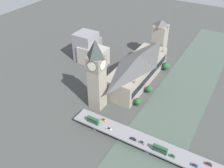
{
  "coord_description": "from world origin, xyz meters",
  "views": [
    {
      "loc": [
        -69.54,
        189.56,
        145.55
      ],
      "look_at": [
        22.02,
        34.44,
        19.32
      ],
      "focal_mm": 40.0,
      "sensor_mm": 36.0,
      "label": 1
    }
  ],
  "objects_px": {
    "clock_tower": "(97,73)",
    "road_bridge": "(151,145)",
    "car_northbound_mid": "(142,142)",
    "victoria_tower": "(160,40)",
    "car_northbound_lead": "(109,129)",
    "parliament_hall": "(138,69)",
    "double_decker_bus_lead": "(93,120)",
    "car_northbound_tail": "(172,156)",
    "car_southbound_extra": "(133,139)",
    "car_southbound_mid": "(209,164)",
    "car_southbound_lead": "(194,165)",
    "car_southbound_tail": "(103,120)",
    "double_decker_bus_mid": "(160,149)"
  },
  "relations": [
    {
      "from": "car_southbound_tail",
      "to": "car_southbound_extra",
      "type": "bearing_deg",
      "value": 168.75
    },
    {
      "from": "victoria_tower",
      "to": "car_southbound_lead",
      "type": "relative_size",
      "value": 11.14
    },
    {
      "from": "parliament_hall",
      "to": "clock_tower",
      "type": "relative_size",
      "value": 1.37
    },
    {
      "from": "car_southbound_lead",
      "to": "car_southbound_mid",
      "type": "xyz_separation_m",
      "value": [
        -8.02,
        -5.79,
        0.09
      ]
    },
    {
      "from": "car_northbound_mid",
      "to": "car_northbound_tail",
      "type": "distance_m",
      "value": 23.44
    },
    {
      "from": "road_bridge",
      "to": "car_southbound_extra",
      "type": "relative_size",
      "value": 27.74
    },
    {
      "from": "clock_tower",
      "to": "victoria_tower",
      "type": "xyz_separation_m",
      "value": [
        -12.73,
        -110.42,
        -11.16
      ]
    },
    {
      "from": "clock_tower",
      "to": "car_northbound_mid",
      "type": "distance_m",
      "value": 66.34
    },
    {
      "from": "parliament_hall",
      "to": "car_southbound_extra",
      "type": "xyz_separation_m",
      "value": [
        -34.61,
        78.73,
        -8.84
      ]
    },
    {
      "from": "double_decker_bus_lead",
      "to": "parliament_hall",
      "type": "bearing_deg",
      "value": -90.88
    },
    {
      "from": "car_southbound_extra",
      "to": "parliament_hall",
      "type": "bearing_deg",
      "value": -66.27
    },
    {
      "from": "car_southbound_lead",
      "to": "car_southbound_extra",
      "type": "distance_m",
      "value": 45.79
    },
    {
      "from": "victoria_tower",
      "to": "car_southbound_mid",
      "type": "relative_size",
      "value": 10.95
    },
    {
      "from": "clock_tower",
      "to": "car_northbound_lead",
      "type": "xyz_separation_m",
      "value": [
        -26.15,
        24.43,
        -29.53
      ]
    },
    {
      "from": "car_northbound_lead",
      "to": "parliament_hall",
      "type": "bearing_deg",
      "value": -80.4
    },
    {
      "from": "road_bridge",
      "to": "car_northbound_mid",
      "type": "height_order",
      "value": "car_northbound_mid"
    },
    {
      "from": "car_northbound_tail",
      "to": "car_southbound_mid",
      "type": "relative_size",
      "value": 0.89
    },
    {
      "from": "car_northbound_lead",
      "to": "victoria_tower",
      "type": "bearing_deg",
      "value": -84.32
    },
    {
      "from": "parliament_hall",
      "to": "car_southbound_extra",
      "type": "height_order",
      "value": "parliament_hall"
    },
    {
      "from": "car_northbound_tail",
      "to": "car_southbound_mid",
      "type": "distance_m",
      "value": 24.2
    },
    {
      "from": "car_northbound_mid",
      "to": "car_southbound_lead",
      "type": "relative_size",
      "value": 1.01
    },
    {
      "from": "car_northbound_mid",
      "to": "double_decker_bus_mid",
      "type": "bearing_deg",
      "value": 177.31
    },
    {
      "from": "car_northbound_mid",
      "to": "victoria_tower",
      "type": "bearing_deg",
      "value": -72.83
    },
    {
      "from": "double_decker_bus_mid",
      "to": "parliament_hall",
      "type": "bearing_deg",
      "value": -54.87
    },
    {
      "from": "double_decker_bus_mid",
      "to": "car_southbound_mid",
      "type": "xyz_separation_m",
      "value": [
        -32.57,
        -6.33,
        -2.02
      ]
    },
    {
      "from": "car_northbound_tail",
      "to": "car_southbound_extra",
      "type": "bearing_deg",
      "value": -0.55
    },
    {
      "from": "road_bridge",
      "to": "car_southbound_tail",
      "type": "distance_m",
      "value": 43.36
    },
    {
      "from": "car_southbound_lead",
      "to": "car_northbound_mid",
      "type": "bearing_deg",
      "value": -0.19
    },
    {
      "from": "double_decker_bus_mid",
      "to": "car_northbound_lead",
      "type": "height_order",
      "value": "double_decker_bus_mid"
    },
    {
      "from": "car_southbound_lead",
      "to": "road_bridge",
      "type": "bearing_deg",
      "value": -5.28
    },
    {
      "from": "clock_tower",
      "to": "victoria_tower",
      "type": "height_order",
      "value": "clock_tower"
    },
    {
      "from": "clock_tower",
      "to": "road_bridge",
      "type": "relative_size",
      "value": 0.5
    },
    {
      "from": "road_bridge",
      "to": "car_southbound_tail",
      "type": "height_order",
      "value": "car_southbound_tail"
    },
    {
      "from": "car_southbound_mid",
      "to": "car_northbound_lead",
      "type": "bearing_deg",
      "value": 4.54
    },
    {
      "from": "double_decker_bus_lead",
      "to": "car_northbound_tail",
      "type": "height_order",
      "value": "double_decker_bus_lead"
    },
    {
      "from": "car_northbound_mid",
      "to": "car_southbound_mid",
      "type": "xyz_separation_m",
      "value": [
        -46.88,
        -5.66,
        0.01
      ]
    },
    {
      "from": "car_southbound_extra",
      "to": "car_northbound_lead",
      "type": "bearing_deg",
      "value": 0.72
    },
    {
      "from": "parliament_hall",
      "to": "double_decker_bus_mid",
      "type": "xyz_separation_m",
      "value": [
        -55.84,
        79.36,
        -6.82
      ]
    },
    {
      "from": "double_decker_bus_mid",
      "to": "clock_tower",
      "type": "bearing_deg",
      "value": -19.87
    },
    {
      "from": "clock_tower",
      "to": "double_decker_bus_mid",
      "type": "distance_m",
      "value": 77.96
    },
    {
      "from": "road_bridge",
      "to": "double_decker_bus_lead",
      "type": "xyz_separation_m",
      "value": [
        48.84,
        3.15,
        3.58
      ]
    },
    {
      "from": "clock_tower",
      "to": "double_decker_bus_mid",
      "type": "xyz_separation_m",
      "value": [
        -68.62,
        24.8,
        -27.45
      ]
    },
    {
      "from": "parliament_hall",
      "to": "double_decker_bus_lead",
      "type": "height_order",
      "value": "parliament_hall"
    },
    {
      "from": "parliament_hall",
      "to": "double_decker_bus_mid",
      "type": "bearing_deg",
      "value": 125.13
    },
    {
      "from": "victoria_tower",
      "to": "car_southbound_lead",
      "type": "bearing_deg",
      "value": 120.85
    },
    {
      "from": "car_northbound_tail",
      "to": "car_southbound_extra",
      "type": "xyz_separation_m",
      "value": [
        30.36,
        -0.29,
        0.06
      ]
    },
    {
      "from": "parliament_hall",
      "to": "victoria_tower",
      "type": "xyz_separation_m",
      "value": [
        0.06,
        -55.86,
        9.47
      ]
    },
    {
      "from": "double_decker_bus_lead",
      "to": "car_northbound_mid",
      "type": "relative_size",
      "value": 2.29
    },
    {
      "from": "parliament_hall",
      "to": "car_northbound_lead",
      "type": "bearing_deg",
      "value": 99.6
    },
    {
      "from": "car_northbound_lead",
      "to": "car_southbound_lead",
      "type": "distance_m",
      "value": 67.03
    }
  ]
}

